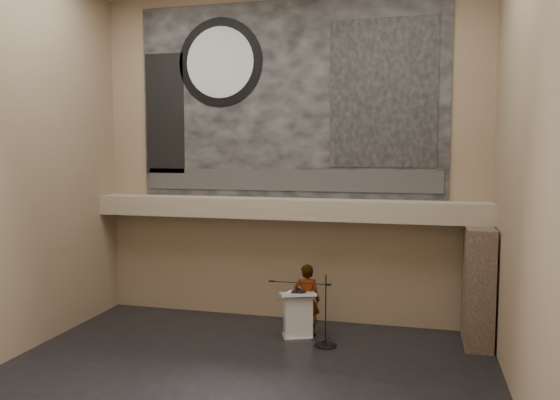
# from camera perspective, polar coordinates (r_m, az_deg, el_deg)

# --- Properties ---
(floor) EXTENTS (10.00, 10.00, 0.00)m
(floor) POSITION_cam_1_polar(r_m,az_deg,el_deg) (11.15, -4.29, -18.10)
(floor) COLOR black
(floor) RESTS_ON ground
(wall_back) EXTENTS (10.00, 0.02, 8.50)m
(wall_back) POSITION_cam_1_polar(r_m,az_deg,el_deg) (14.09, 0.81, 4.54)
(wall_back) COLOR #897057
(wall_back) RESTS_ON floor
(wall_front) EXTENTS (10.00, 0.02, 8.50)m
(wall_front) POSITION_cam_1_polar(r_m,az_deg,el_deg) (6.59, -15.75, 3.65)
(wall_front) COLOR #897057
(wall_front) RESTS_ON floor
(wall_left) EXTENTS (0.02, 8.00, 8.50)m
(wall_left) POSITION_cam_1_polar(r_m,az_deg,el_deg) (12.77, -26.27, 3.95)
(wall_left) COLOR #897057
(wall_left) RESTS_ON floor
(wall_right) EXTENTS (0.02, 8.00, 8.50)m
(wall_right) POSITION_cam_1_polar(r_m,az_deg,el_deg) (9.85, 24.34, 3.82)
(wall_right) COLOR #897057
(wall_right) RESTS_ON floor
(soffit) EXTENTS (10.00, 0.80, 0.50)m
(soffit) POSITION_cam_1_polar(r_m,az_deg,el_deg) (13.78, 0.41, -0.89)
(soffit) COLOR gray
(soffit) RESTS_ON wall_back
(sprinkler_left) EXTENTS (0.04, 0.04, 0.06)m
(sprinkler_left) POSITION_cam_1_polar(r_m,az_deg,el_deg) (14.23, -5.90, -1.86)
(sprinkler_left) COLOR #B2893D
(sprinkler_left) RESTS_ON soffit
(sprinkler_right) EXTENTS (0.04, 0.04, 0.06)m
(sprinkler_right) POSITION_cam_1_polar(r_m,az_deg,el_deg) (13.44, 8.25, -2.30)
(sprinkler_right) COLOR #B2893D
(sprinkler_right) RESTS_ON soffit
(banner) EXTENTS (8.00, 0.05, 5.00)m
(banner) POSITION_cam_1_polar(r_m,az_deg,el_deg) (14.12, 0.79, 10.43)
(banner) COLOR black
(banner) RESTS_ON wall_back
(banner_text_strip) EXTENTS (7.76, 0.02, 0.55)m
(banner_text_strip) POSITION_cam_1_polar(r_m,az_deg,el_deg) (14.04, 0.74, 2.09)
(banner_text_strip) COLOR #2E2E2E
(banner_text_strip) RESTS_ON banner
(banner_clock_rim) EXTENTS (2.30, 0.02, 2.30)m
(banner_clock_rim) POSITION_cam_1_polar(r_m,az_deg,el_deg) (14.73, -6.28, 14.10)
(banner_clock_rim) COLOR black
(banner_clock_rim) RESTS_ON banner
(banner_clock_face) EXTENTS (1.84, 0.02, 1.84)m
(banner_clock_face) POSITION_cam_1_polar(r_m,az_deg,el_deg) (14.72, -6.31, 14.11)
(banner_clock_face) COLOR silver
(banner_clock_face) RESTS_ON banner
(banner_building_print) EXTENTS (2.60, 0.02, 3.60)m
(banner_building_print) POSITION_cam_1_polar(r_m,az_deg,el_deg) (13.73, 10.71, 10.91)
(banner_building_print) COLOR black
(banner_building_print) RESTS_ON banner
(banner_brick_print) EXTENTS (1.10, 0.02, 3.20)m
(banner_brick_print) POSITION_cam_1_polar(r_m,az_deg,el_deg) (15.22, -11.94, 8.81)
(banner_brick_print) COLOR black
(banner_brick_print) RESTS_ON banner
(stone_pier) EXTENTS (0.60, 1.40, 2.70)m
(stone_pier) POSITION_cam_1_polar(r_m,az_deg,el_deg) (13.28, 20.00, -8.45)
(stone_pier) COLOR #423428
(stone_pier) RESTS_ON floor
(lectern) EXTENTS (0.96, 0.83, 1.14)m
(lectern) POSITION_cam_1_polar(r_m,az_deg,el_deg) (13.06, 1.89, -11.98)
(lectern) COLOR silver
(lectern) RESTS_ON floor
(binder) EXTENTS (0.32, 0.26, 0.04)m
(binder) POSITION_cam_1_polar(r_m,az_deg,el_deg) (12.91, 1.96, -9.59)
(binder) COLOR black
(binder) RESTS_ON lectern
(papers) EXTENTS (0.26, 0.33, 0.00)m
(papers) POSITION_cam_1_polar(r_m,az_deg,el_deg) (12.94, 1.24, -9.61)
(papers) COLOR silver
(papers) RESTS_ON lectern
(speaker_person) EXTENTS (0.64, 0.43, 1.72)m
(speaker_person) POSITION_cam_1_polar(r_m,az_deg,el_deg) (13.24, 2.82, -10.36)
(speaker_person) COLOR white
(speaker_person) RESTS_ON floor
(mic_stand) EXTENTS (1.59, 0.52, 1.63)m
(mic_stand) POSITION_cam_1_polar(r_m,az_deg,el_deg) (12.75, 4.55, -13.88)
(mic_stand) COLOR black
(mic_stand) RESTS_ON floor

